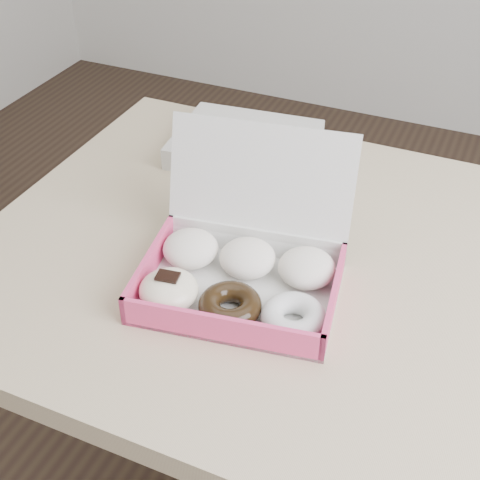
% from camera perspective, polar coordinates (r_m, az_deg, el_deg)
% --- Properties ---
extents(table, '(1.20, 0.80, 0.75)m').
position_cam_1_polar(table, '(1.09, 9.24, -5.86)').
color(table, tan).
rests_on(table, ground).
extents(donut_box, '(0.32, 0.30, 0.20)m').
position_cam_1_polar(donut_box, '(0.97, 0.01, -2.51)').
color(donut_box, silver).
rests_on(donut_box, table).
extents(newspapers, '(0.28, 0.24, 0.04)m').
position_cam_1_polar(newspapers, '(1.30, 0.48, 8.17)').
color(newspapers, beige).
rests_on(newspapers, table).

